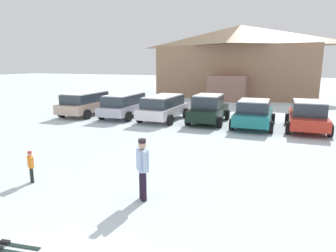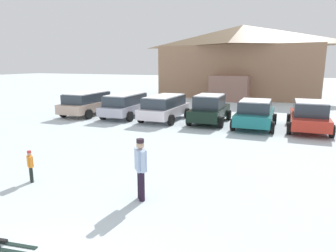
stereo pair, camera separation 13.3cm
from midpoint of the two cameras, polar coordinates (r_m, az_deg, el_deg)
ski_lodge at (r=34.23m, az=13.90°, el=12.00°), size 16.83×11.26×7.55m
parked_beige_suv at (r=21.61m, az=-14.87°, el=4.33°), size 2.33×4.57×1.59m
parked_silver_wagon at (r=20.25m, az=-7.80°, el=4.10°), size 2.28×4.57×1.57m
parked_white_suv at (r=18.91m, az=-0.41°, el=3.67°), size 2.26×4.46×1.58m
parked_black_sedan at (r=18.27m, az=8.17°, el=3.25°), size 2.16×4.16×1.72m
parked_teal_hatchback at (r=17.51m, az=16.46°, el=2.31°), size 2.27×4.19×1.57m
parked_red_sedan at (r=17.72m, az=25.49°, el=1.80°), size 2.22×4.45×1.62m
skier_child_in_orange_jacket at (r=10.03m, az=-24.40°, el=-6.69°), size 0.32×0.25×0.99m
skier_adult_in_blue_parka at (r=7.91m, az=-4.74°, el=-7.57°), size 0.44×0.50×1.67m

